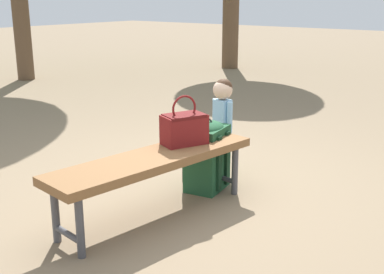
# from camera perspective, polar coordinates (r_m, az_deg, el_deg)

# --- Properties ---
(ground_plane) EXTENTS (40.00, 40.00, 0.00)m
(ground_plane) POSITION_cam_1_polar(r_m,az_deg,el_deg) (4.00, -1.52, -6.24)
(ground_plane) COLOR #7F6B51
(ground_plane) RESTS_ON ground
(park_bench) EXTENTS (1.64, 0.61, 0.45)m
(park_bench) POSITION_cam_1_polar(r_m,az_deg,el_deg) (3.45, -4.35, -2.99)
(park_bench) COLOR brown
(park_bench) RESTS_ON ground
(handbag) EXTENTS (0.36, 0.29, 0.37)m
(handbag) POSITION_cam_1_polar(r_m,az_deg,el_deg) (3.64, -0.90, 1.09)
(handbag) COLOR maroon
(handbag) RESTS_ON park_bench
(child_standing) EXTENTS (0.17, 0.22, 0.83)m
(child_standing) POSITION_cam_1_polar(r_m,az_deg,el_deg) (4.28, 3.52, 2.97)
(child_standing) COLOR #B2D8B2
(child_standing) RESTS_ON ground
(backpack_large) EXTENTS (0.39, 0.35, 0.59)m
(backpack_large) POSITION_cam_1_polar(r_m,az_deg,el_deg) (3.96, 1.72, -1.93)
(backpack_large) COLOR #1E4C2D
(backpack_large) RESTS_ON ground
(backpack_small) EXTENTS (0.21, 0.19, 0.33)m
(backpack_small) POSITION_cam_1_polar(r_m,az_deg,el_deg) (3.98, 0.89, -3.79)
(backpack_small) COLOR #1E4C2D
(backpack_small) RESTS_ON ground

